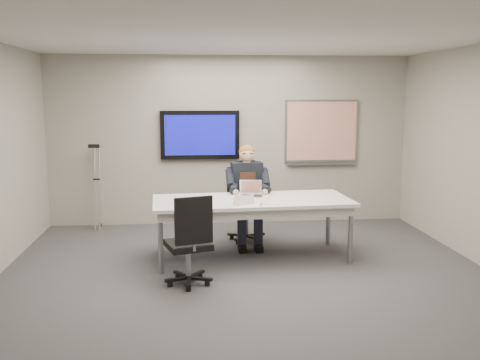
{
  "coord_description": "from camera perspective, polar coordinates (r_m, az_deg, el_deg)",
  "views": [
    {
      "loc": [
        -0.67,
        -5.9,
        2.16
      ],
      "look_at": [
        -0.01,
        1.12,
        1.03
      ],
      "focal_mm": 40.0,
      "sensor_mm": 36.0,
      "label": 1
    }
  ],
  "objects": [
    {
      "name": "seated_person",
      "position": [
        7.69,
        0.86,
        -2.73
      ],
      "size": [
        0.46,
        0.79,
        1.44
      ],
      "rotation": [
        0.0,
        0.0,
        0.08
      ],
      "color": "#1D2030",
      "rests_on": "office_chair_far"
    },
    {
      "name": "ceiling",
      "position": [
        5.97,
        1.15,
        15.27
      ],
      "size": [
        6.0,
        6.0,
        0.02
      ],
      "primitive_type": "cube",
      "color": "silver",
      "rests_on": "wall_back"
    },
    {
      "name": "wall_back",
      "position": [
        8.96,
        -1.08,
        4.23
      ],
      "size": [
        6.0,
        0.02,
        2.8
      ],
      "primitive_type": "cube",
      "color": "#9A968B",
      "rests_on": "ground"
    },
    {
      "name": "whiteboard",
      "position": [
        9.16,
        8.68,
        5.06
      ],
      "size": [
        1.25,
        0.08,
        1.1
      ],
      "color": "gray",
      "rests_on": "wall_back"
    },
    {
      "name": "office_chair_far",
      "position": [
        8.0,
        0.56,
        -4.04
      ],
      "size": [
        0.64,
        0.64,
        1.09
      ],
      "rotation": [
        0.0,
        0.0,
        0.27
      ],
      "color": "black",
      "rests_on": "ground"
    },
    {
      "name": "conference_table",
      "position": [
        7.06,
        1.28,
        -2.77
      ],
      "size": [
        2.65,
        1.23,
        0.8
      ],
      "rotation": [
        0.0,
        0.0,
        0.06
      ],
      "color": "white",
      "rests_on": "ground"
    },
    {
      "name": "name_tent",
      "position": [
        6.71,
        0.43,
        -2.12
      ],
      "size": [
        0.29,
        0.18,
        0.11
      ],
      "primitive_type": null,
      "rotation": [
        0.0,
        0.0,
        0.42
      ],
      "color": "silver",
      "rests_on": "conference_table"
    },
    {
      "name": "wall_front",
      "position": [
        3.07,
        7.48,
        -5.25
      ],
      "size": [
        6.0,
        0.02,
        2.8
      ],
      "primitive_type": "cube",
      "color": "#9A968B",
      "rests_on": "ground"
    },
    {
      "name": "crutch",
      "position": [
        8.93,
        -15.01,
        -0.55
      ],
      "size": [
        0.32,
        0.66,
        1.47
      ],
      "primitive_type": null,
      "rotation": [
        -0.2,
        0.0,
        -0.22
      ],
      "color": "#ABAEB3",
      "rests_on": "ground"
    },
    {
      "name": "floor",
      "position": [
        6.32,
        1.06,
        -10.88
      ],
      "size": [
        6.0,
        6.0,
        0.02
      ],
      "primitive_type": "cube",
      "color": "#343436",
      "rests_on": "ground"
    },
    {
      "name": "tv_display",
      "position": [
        8.87,
        -4.29,
        4.81
      ],
      "size": [
        1.3,
        0.09,
        0.8
      ],
      "color": "black",
      "rests_on": "wall_back"
    },
    {
      "name": "office_chair_near",
      "position": [
        6.15,
        -5.4,
        -8.22
      ],
      "size": [
        0.63,
        0.63,
        1.06
      ],
      "rotation": [
        0.0,
        0.0,
        3.44
      ],
      "color": "black",
      "rests_on": "ground"
    },
    {
      "name": "laptop",
      "position": [
        7.25,
        1.22,
        -1.3
      ],
      "size": [
        0.33,
        0.33,
        0.21
      ],
      "rotation": [
        0.0,
        0.0,
        -0.17
      ],
      "color": "#B5B5B8",
      "rests_on": "conference_table"
    },
    {
      "name": "pen",
      "position": [
        6.7,
        2.28,
        -2.58
      ],
      "size": [
        0.04,
        0.14,
        0.01
      ],
      "primitive_type": "cylinder",
      "rotation": [
        0.0,
        1.57,
        1.33
      ],
      "color": "black",
      "rests_on": "conference_table"
    }
  ]
}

